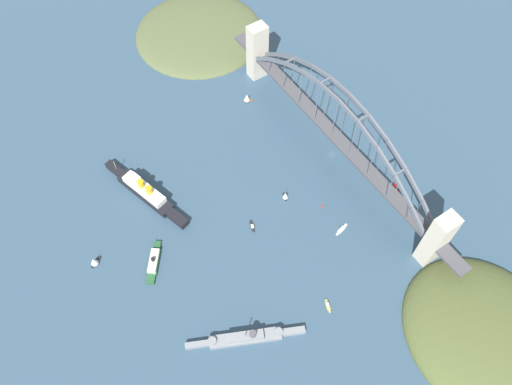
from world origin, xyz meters
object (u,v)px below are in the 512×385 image
(small_boat_0, at_px, (94,261))
(channel_marker_buoy, at_px, (323,205))
(small_boat_2, at_px, (328,306))
(small_boat_4, at_px, (247,98))
(small_boat_5, at_px, (252,226))
(small_boat_3, at_px, (342,229))
(ocean_liner, at_px, (145,192))
(seaplane_taxiing_near_bridge, at_px, (395,188))
(small_boat_1, at_px, (285,195))
(naval_cruiser, at_px, (247,337))
(harbor_ferry_steamer, at_px, (154,262))
(harbor_arch_bridge, at_px, (336,133))

(small_boat_0, height_order, channel_marker_buoy, small_boat_0)
(small_boat_0, bearing_deg, small_boat_2, -134.63)
(small_boat_4, distance_m, small_boat_5, 132.16)
(small_boat_3, bearing_deg, small_boat_4, -4.40)
(ocean_liner, distance_m, small_boat_4, 131.33)
(seaplane_taxiing_near_bridge, height_order, small_boat_5, seaplane_taxiing_near_bridge)
(small_boat_1, bearing_deg, small_boat_3, -157.55)
(naval_cruiser, xyz_separation_m, small_boat_0, (111.23, 64.06, 1.24))
(small_boat_4, xyz_separation_m, channel_marker_buoy, (-128.65, 11.20, -3.39))
(small_boat_1, bearing_deg, seaplane_taxiing_near_bridge, -118.45)
(small_boat_1, bearing_deg, harbor_ferry_steamer, 86.05)
(ocean_liner, distance_m, small_boat_5, 91.79)
(harbor_ferry_steamer, relative_size, small_boat_1, 3.67)
(small_boat_0, xyz_separation_m, small_boat_5, (-39.67, -116.25, -3.54))
(harbor_ferry_steamer, xyz_separation_m, small_boat_5, (-15.26, -79.01, -1.48))
(small_boat_5, bearing_deg, small_boat_0, 71.16)
(ocean_liner, height_order, seaplane_taxiing_near_bridge, ocean_liner)
(seaplane_taxiing_near_bridge, bearing_deg, small_boat_2, 113.98)
(naval_cruiser, distance_m, harbor_ferry_steamer, 90.88)
(channel_marker_buoy, bearing_deg, harbor_arch_bridge, -46.21)
(small_boat_0, height_order, small_boat_5, small_boat_0)
(seaplane_taxiing_near_bridge, distance_m, small_boat_5, 122.95)
(small_boat_3, height_order, small_boat_4, small_boat_4)
(small_boat_3, xyz_separation_m, small_boat_5, (41.36, 57.16, -0.12))
(ocean_liner, height_order, small_boat_5, ocean_liner)
(small_boat_0, bearing_deg, small_boat_4, -68.50)
(seaplane_taxiing_near_bridge, height_order, small_boat_4, small_boat_4)
(small_boat_1, bearing_deg, ocean_liner, 54.96)
(small_boat_0, xyz_separation_m, small_boat_4, (72.98, -185.26, 0.22))
(harbor_ferry_steamer, height_order, small_boat_5, harbor_ferry_steamer)
(ocean_liner, height_order, small_boat_0, ocean_liner)
(small_boat_1, relative_size, small_boat_4, 0.87)
(harbor_arch_bridge, distance_m, small_boat_5, 102.53)
(harbor_arch_bridge, xyz_separation_m, small_boat_0, (19.02, 212.31, -25.75))
(seaplane_taxiing_near_bridge, xyz_separation_m, small_boat_1, (43.55, 80.39, 1.89))
(harbor_ferry_steamer, distance_m, small_boat_3, 147.49)
(small_boat_0, bearing_deg, harbor_arch_bridge, -95.12)
(small_boat_5, bearing_deg, small_boat_1, -78.93)
(small_boat_1, bearing_deg, small_boat_2, 163.20)
(small_boat_1, distance_m, small_boat_3, 52.69)
(small_boat_3, bearing_deg, small_boat_2, 132.01)
(harbor_arch_bridge, height_order, small_boat_5, harbor_arch_bridge)
(small_boat_4, bearing_deg, small_boat_2, 163.17)
(seaplane_taxiing_near_bridge, relative_size, small_boat_5, 1.05)
(harbor_arch_bridge, height_order, small_boat_4, harbor_arch_bridge)
(small_boat_3, xyz_separation_m, small_boat_4, (154.02, -11.85, 3.63))
(harbor_ferry_steamer, distance_m, small_boat_0, 44.57)
(harbor_arch_bridge, distance_m, small_boat_0, 214.71)
(harbor_arch_bridge, xyz_separation_m, naval_cruiser, (-92.22, 148.25, -26.99))
(harbor_arch_bridge, height_order, small_boat_1, harbor_arch_bridge)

